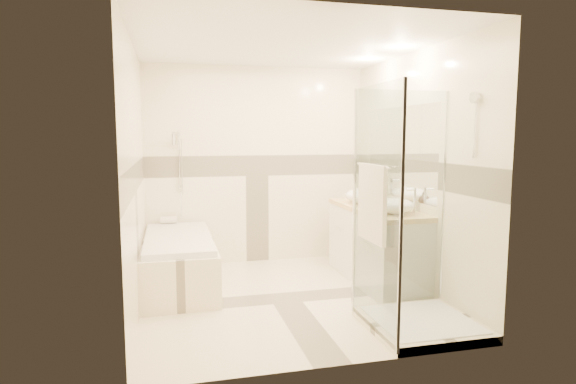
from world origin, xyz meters
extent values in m
cube|color=beige|center=(0.00, 0.00, -0.01)|extent=(2.80, 3.00, 0.01)
cube|color=white|center=(0.00, 0.00, 2.50)|extent=(2.80, 3.00, 0.01)
cube|color=#F2E4C2|center=(0.00, 1.50, 1.25)|extent=(2.80, 0.01, 2.50)
cube|color=#F2E4C2|center=(0.00, -1.50, 1.25)|extent=(2.80, 0.01, 2.50)
cube|color=#F2E4C2|center=(-1.40, 0.00, 1.25)|extent=(0.01, 3.00, 2.50)
cube|color=#F2E4C2|center=(1.40, 0.00, 1.25)|extent=(0.01, 3.00, 2.50)
cube|color=white|center=(1.39, 0.30, 1.45)|extent=(0.01, 1.60, 1.00)
cylinder|color=silver|center=(-0.97, 1.47, 1.35)|extent=(0.02, 0.02, 0.70)
cube|color=#F2E4C2|center=(-1.02, 0.65, 0.25)|extent=(0.75, 1.70, 0.50)
cube|color=white|center=(-1.02, 0.65, 0.53)|extent=(0.69, 1.60, 0.06)
ellipsoid|color=white|center=(-1.02, 0.65, 0.48)|extent=(0.56, 1.40, 0.16)
cube|color=white|center=(1.12, 0.30, 0.40)|extent=(0.55, 1.60, 0.80)
cylinder|color=silver|center=(0.83, -0.10, 0.55)|extent=(0.01, 0.24, 0.01)
cylinder|color=silver|center=(0.83, 0.70, 0.55)|extent=(0.01, 0.24, 0.01)
cube|color=#E5C179|center=(1.12, 0.30, 0.83)|extent=(0.57, 1.62, 0.05)
cube|color=#F2E4C2|center=(0.95, -1.05, 0.04)|extent=(0.90, 0.90, 0.08)
cube|color=white|center=(0.95, -1.05, 0.09)|extent=(0.80, 0.80, 0.01)
cube|color=white|center=(0.51, -1.05, 1.04)|extent=(0.01, 0.90, 2.00)
cube|color=white|center=(0.95, -0.61, 1.04)|extent=(0.90, 0.01, 2.00)
cylinder|color=silver|center=(0.50, -1.50, 1.04)|extent=(0.03, 0.03, 2.00)
cylinder|color=silver|center=(0.50, -0.60, 1.04)|extent=(0.03, 0.03, 2.00)
cylinder|color=silver|center=(1.40, -0.60, 1.04)|extent=(0.03, 0.03, 2.00)
cylinder|color=silver|center=(1.36, -1.05, 1.95)|extent=(0.03, 0.10, 0.10)
cylinder|color=silver|center=(0.47, -1.05, 1.40)|extent=(0.02, 0.60, 0.02)
cube|color=white|center=(0.47, -1.05, 1.10)|extent=(0.04, 0.48, 0.62)
ellipsoid|color=white|center=(1.10, 0.60, 0.94)|extent=(0.44, 0.44, 0.18)
ellipsoid|color=white|center=(1.10, -0.17, 0.93)|extent=(0.40, 0.40, 0.16)
cylinder|color=silver|center=(1.33, 0.60, 0.99)|extent=(0.03, 0.03, 0.28)
cylinder|color=silver|center=(1.28, 0.60, 1.11)|extent=(0.10, 0.02, 0.02)
cylinder|color=silver|center=(1.33, -0.17, 0.98)|extent=(0.03, 0.03, 0.26)
cylinder|color=silver|center=(1.28, -0.17, 1.09)|extent=(0.09, 0.02, 0.02)
imported|color=black|center=(1.10, 0.27, 0.92)|extent=(0.07, 0.07, 0.14)
imported|color=black|center=(1.10, 0.23, 0.93)|extent=(0.15, 0.15, 0.17)
cube|color=white|center=(1.10, 0.92, 0.88)|extent=(0.18, 0.24, 0.07)
cylinder|color=white|center=(-1.12, 1.42, 0.60)|extent=(0.20, 0.09, 0.09)
camera|label=1|loc=(-1.10, -4.58, 1.64)|focal=30.00mm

